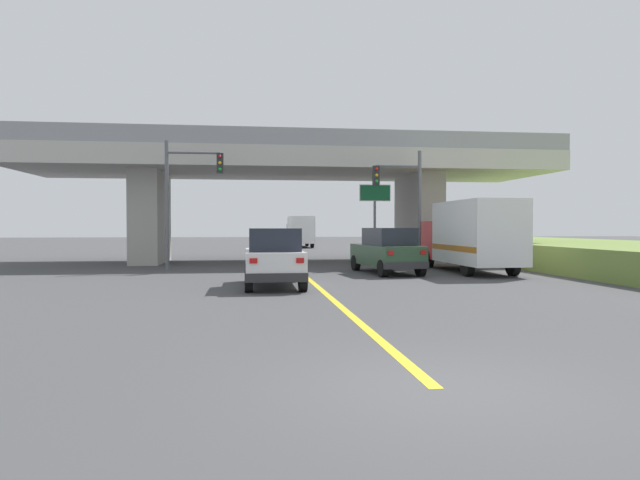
{
  "coord_description": "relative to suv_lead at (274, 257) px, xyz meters",
  "views": [
    {
      "loc": [
        -2.39,
        -6.95,
        2.08
      ],
      "look_at": [
        0.46,
        15.36,
        1.55
      ],
      "focal_mm": 31.83,
      "sensor_mm": 36.0,
      "label": 1
    }
  ],
  "objects": [
    {
      "name": "suv_lead",
      "position": [
        0.0,
        0.0,
        0.0
      ],
      "size": [
        1.97,
        4.48,
        2.02
      ],
      "color": "silver",
      "rests_on": "ground"
    },
    {
      "name": "traffic_signal_farside",
      "position": [
        -3.85,
        8.04,
        2.91
      ],
      "size": [
        2.75,
        0.36,
        6.15
      ],
      "color": "#56595E",
      "rests_on": "ground"
    },
    {
      "name": "box_truck",
      "position": [
        9.19,
        5.08,
        0.67
      ],
      "size": [
        2.33,
        7.46,
        3.21
      ],
      "color": "red",
      "rests_on": "ground"
    },
    {
      "name": "overpass_bridge",
      "position": [
        1.5,
        13.9,
        4.03
      ],
      "size": [
        30.12,
        8.95,
        7.16
      ],
      "color": "#B7B5AD",
      "rests_on": "ground"
    },
    {
      "name": "ground",
      "position": [
        1.5,
        13.9,
        -1.01
      ],
      "size": [
        160.0,
        160.0,
        0.0
      ],
      "primitive_type": "plane",
      "color": "#424244"
    },
    {
      "name": "traffic_signal_nearside",
      "position": [
        6.92,
        8.1,
        2.64
      ],
      "size": [
        2.49,
        0.36,
        5.89
      ],
      "color": "#56595E",
      "rests_on": "ground"
    },
    {
      "name": "lane_divider_stripe",
      "position": [
        1.5,
        -0.68,
        -1.01
      ],
      "size": [
        0.2,
        23.85,
        0.01
      ],
      "primitive_type": "cube",
      "color": "yellow",
      "rests_on": "ground"
    },
    {
      "name": "semi_truck_distant",
      "position": [
        4.35,
        37.37,
        0.61
      ],
      "size": [
        2.33,
        7.32,
        3.08
      ],
      "color": "navy",
      "rests_on": "ground"
    },
    {
      "name": "highway_sign",
      "position": [
        6.14,
        11.33,
        2.38
      ],
      "size": [
        1.75,
        0.17,
        4.57
      ],
      "color": "slate",
      "rests_on": "ground"
    },
    {
      "name": "suv_crossing",
      "position": [
        5.24,
        4.96,
        0.0
      ],
      "size": [
        2.44,
        5.03,
        2.02
      ],
      "rotation": [
        0.0,
        0.0,
        0.11
      ],
      "color": "#2D4C33",
      "rests_on": "ground"
    }
  ]
}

